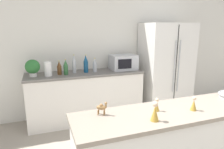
{
  "coord_description": "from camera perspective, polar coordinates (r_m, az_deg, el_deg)",
  "views": [
    {
      "loc": [
        -1.24,
        -1.05,
        1.67
      ],
      "look_at": [
        -0.38,
        1.35,
        1.08
      ],
      "focal_mm": 32.0,
      "sensor_mm": 36.0,
      "label": 1
    }
  ],
  "objects": [
    {
      "name": "potted_plant",
      "position": [
        3.49,
        -21.74,
        1.94
      ],
      "size": [
        0.23,
        0.23,
        0.28
      ],
      "color": "silver",
      "rests_on": "back_counter"
    },
    {
      "name": "back_bottle_1",
      "position": [
        3.59,
        -7.49,
        2.98
      ],
      "size": [
        0.08,
        0.08,
        0.32
      ],
      "color": "navy",
      "rests_on": "back_counter"
    },
    {
      "name": "back_counter",
      "position": [
        3.73,
        -7.45,
        -6.13
      ],
      "size": [
        2.06,
        0.63,
        0.9
      ],
      "color": "silver",
      "rests_on": "ground_plane"
    },
    {
      "name": "wall_back",
      "position": [
        4.0,
        -1.59,
        7.38
      ],
      "size": [
        8.0,
        0.06,
        2.55
      ],
      "color": "silver",
      "rests_on": "ground_plane"
    },
    {
      "name": "wise_man_figurine_purple",
      "position": [
        1.79,
        12.66,
        -8.62
      ],
      "size": [
        0.05,
        0.05,
        0.11
      ],
      "color": "#B28933",
      "rests_on": "bar_counter"
    },
    {
      "name": "wise_man_figurine_crimson",
      "position": [
        1.89,
        22.31,
        -7.88
      ],
      "size": [
        0.05,
        0.05,
        0.13
      ],
      "color": "#B28933",
      "rests_on": "bar_counter"
    },
    {
      "name": "back_bottle_3",
      "position": [
        3.47,
        -13.08,
        1.99
      ],
      "size": [
        0.08,
        0.08,
        0.26
      ],
      "color": "#2D6033",
      "rests_on": "back_counter"
    },
    {
      "name": "refrigerator",
      "position": [
        4.22,
        14.98,
        1.88
      ],
      "size": [
        0.96,
        0.7,
        1.77
      ],
      "color": "silver",
      "rests_on": "ground_plane"
    },
    {
      "name": "wise_man_figurine_blue",
      "position": [
        1.6,
        12.15,
        -10.58
      ],
      "size": [
        0.07,
        0.07,
        0.16
      ],
      "color": "#B28933",
      "rests_on": "bar_counter"
    },
    {
      "name": "back_bottle_4",
      "position": [
        3.62,
        -4.94,
        2.63
      ],
      "size": [
        0.07,
        0.07,
        0.25
      ],
      "color": "#B2B7BC",
      "rests_on": "back_counter"
    },
    {
      "name": "microwave",
      "position": [
        3.82,
        3.22,
        3.52
      ],
      "size": [
        0.48,
        0.37,
        0.28
      ],
      "color": "#B2B5BA",
      "rests_on": "back_counter"
    },
    {
      "name": "back_bottle_2",
      "position": [
        3.57,
        -10.78,
        2.88
      ],
      "size": [
        0.07,
        0.07,
        0.32
      ],
      "color": "#B2B7BC",
      "rests_on": "back_counter"
    },
    {
      "name": "paper_towel_roll",
      "position": [
        3.45,
        -17.82,
        1.52
      ],
      "size": [
        0.12,
        0.12,
        0.24
      ],
      "color": "white",
      "rests_on": "back_counter"
    },
    {
      "name": "back_bottle_0",
      "position": [
        3.5,
        -14.82,
        1.79
      ],
      "size": [
        0.07,
        0.07,
        0.24
      ],
      "color": "brown",
      "rests_on": "back_counter"
    },
    {
      "name": "camel_figurine",
      "position": [
        1.67,
        -2.97,
        -9.31
      ],
      "size": [
        0.09,
        0.08,
        0.11
      ],
      "color": "olive",
      "rests_on": "bar_counter"
    }
  ]
}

